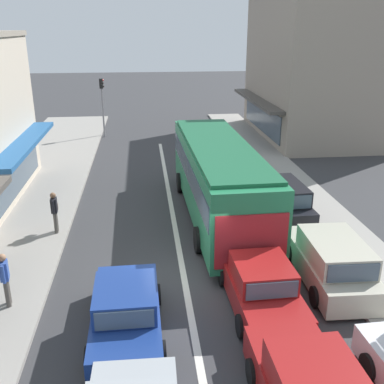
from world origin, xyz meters
TOP-DOWN VIEW (x-y plane):
  - ground_plane at (0.00, 0.00)m, footprint 140.00×140.00m
  - lane_centre_line at (0.00, 4.00)m, footprint 0.20×28.00m
  - sidewalk_left at (-6.80, 6.00)m, footprint 5.20×44.00m
  - kerb_right at (6.20, 6.00)m, footprint 2.80×44.00m
  - building_right_far at (11.48, 19.29)m, footprint 9.08×11.69m
  - city_bus at (1.87, 4.96)m, footprint 2.91×10.91m
  - sedan_behind_bus_mid at (-1.76, -2.40)m, footprint 1.93×4.22m
  - sedan_queue_gap_filler at (2.04, -1.56)m, footprint 1.97×4.24m
  - parked_wagon_kerb_second at (4.56, -0.50)m, footprint 2.05×4.56m
  - parked_wagon_kerb_third at (4.50, 4.83)m, footprint 2.04×4.55m
  - traffic_light_downstreet at (-3.95, 20.57)m, footprint 0.32×0.24m
  - pedestrian_with_handbag_near at (-4.62, 3.97)m, footprint 0.29×0.65m
  - pedestrian_browsing_midblock at (-5.15, -0.88)m, footprint 0.28×0.56m

SIDE VIEW (x-z plane):
  - ground_plane at x=0.00m, z-range 0.00..0.00m
  - lane_centre_line at x=0.00m, z-range 0.00..0.01m
  - kerb_right at x=6.20m, z-range 0.00..0.12m
  - sidewalk_left at x=-6.80m, z-range 0.00..0.14m
  - sedan_behind_bus_mid at x=-1.76m, z-range -0.07..1.40m
  - sedan_queue_gap_filler at x=2.04m, z-range -0.07..1.40m
  - parked_wagon_kerb_second at x=4.56m, z-range -0.04..1.53m
  - parked_wagon_kerb_third at x=4.50m, z-range -0.04..1.53m
  - pedestrian_browsing_midblock at x=-5.15m, z-range 0.25..1.88m
  - pedestrian_with_handbag_near at x=-4.62m, z-range 0.25..1.88m
  - city_bus at x=1.87m, z-range 0.27..3.49m
  - traffic_light_downstreet at x=-3.95m, z-range 0.75..4.95m
  - building_right_far at x=11.48m, z-range -0.01..9.87m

